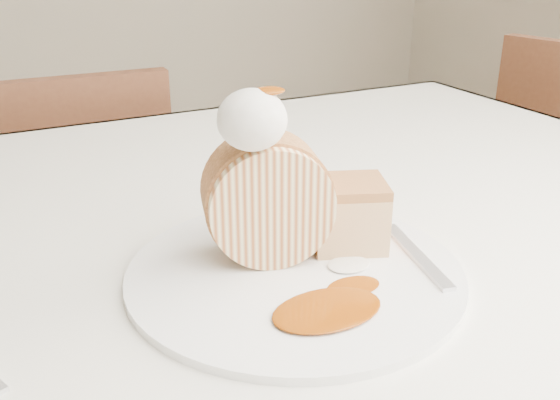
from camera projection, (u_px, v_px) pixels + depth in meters
name	position (u px, v px, depth m)	size (l,w,h in m)	color
table	(196.00, 295.00, 0.71)	(1.40, 0.90, 0.75)	white
chair_far	(76.00, 234.00, 1.30)	(0.39, 0.39, 0.81)	brown
chair_end	(540.00, 224.00, 1.31)	(0.46, 0.46, 0.84)	brown
plate	(295.00, 272.00, 0.56)	(0.30, 0.30, 0.01)	white
roulade_slice	(268.00, 200.00, 0.57)	(0.11, 0.11, 0.06)	#F7E8AC
cake_chunk	(348.00, 218.00, 0.60)	(0.07, 0.06, 0.06)	#C9884C
whipped_cream	(252.00, 120.00, 0.51)	(0.06, 0.06, 0.05)	white
caramel_drizzle	(268.00, 83.00, 0.50)	(0.03, 0.02, 0.01)	#853705
caramel_pool	(327.00, 309.00, 0.50)	(0.09, 0.06, 0.00)	#853705
fork	(417.00, 255.00, 0.58)	(0.02, 0.18, 0.00)	silver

